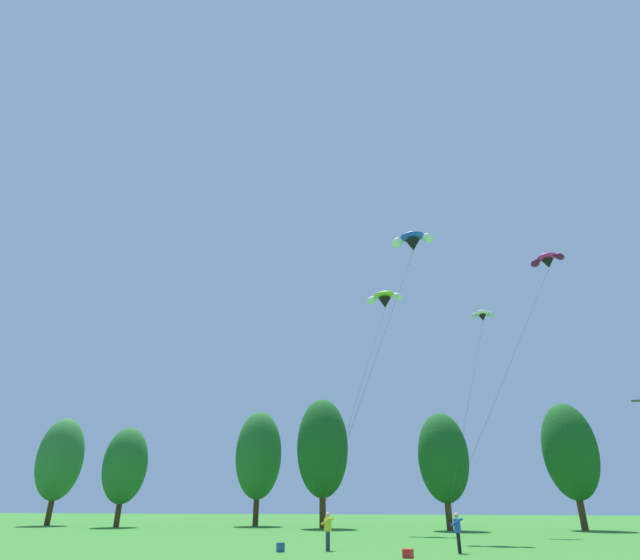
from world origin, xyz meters
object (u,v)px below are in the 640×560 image
object	(u,v)px
kite_flyer_near	(328,528)
backpack	(281,547)
kite_flyer_mid	(458,529)
parafoil_kite_far_blue_white	(413,241)
parafoil_kite_high_lime_white	(385,299)
parafoil_kite_low_white	(482,315)
picnic_cooler	(408,553)
parafoil_kite_mid_magenta	(547,260)

from	to	relation	value
kite_flyer_near	backpack	size ratio (longest dim) A/B	4.23
kite_flyer_mid	parafoil_kite_far_blue_white	bearing A→B (deg)	94.29
kite_flyer_near	parafoil_kite_high_lime_white	distance (m)	26.12
parafoil_kite_high_lime_white	parafoil_kite_low_white	size ratio (longest dim) A/B	1.14
kite_flyer_near	parafoil_kite_far_blue_white	world-z (taller)	parafoil_kite_far_blue_white
parafoil_kite_high_lime_white	picnic_cooler	world-z (taller)	parafoil_kite_high_lime_white
parafoil_kite_low_white	backpack	world-z (taller)	parafoil_kite_low_white
kite_flyer_mid	parafoil_kite_mid_magenta	size ratio (longest dim) A/B	0.08
parafoil_kite_far_blue_white	parafoil_kite_low_white	world-z (taller)	parafoil_kite_far_blue_white
kite_flyer_near	picnic_cooler	world-z (taller)	kite_flyer_near
kite_flyer_near	picnic_cooler	bearing A→B (deg)	-34.65
parafoil_kite_far_blue_white	parafoil_kite_low_white	bearing A→B (deg)	44.38
parafoil_kite_far_blue_white	parafoil_kite_low_white	distance (m)	9.26
picnic_cooler	parafoil_kite_high_lime_white	bearing A→B (deg)	16.35
kite_flyer_mid	parafoil_kite_mid_magenta	world-z (taller)	parafoil_kite_mid_magenta
kite_flyer_near	picnic_cooler	xyz separation A→B (m)	(3.96, -2.73, -0.83)
kite_flyer_near	parafoil_kite_high_lime_white	xyz separation A→B (m)	(2.29, 17.75, 19.02)
parafoil_kite_mid_magenta	parafoil_kite_far_blue_white	xyz separation A→B (m)	(-11.05, -3.01, 1.46)
picnic_cooler	kite_flyer_near	bearing A→B (deg)	67.06
parafoil_kite_low_white	picnic_cooler	distance (m)	26.48
picnic_cooler	backpack	bearing A→B (deg)	86.66
kite_flyer_near	backpack	distance (m)	2.48
kite_flyer_near	parafoil_kite_mid_magenta	distance (m)	29.33
parafoil_kite_low_white	parafoil_kite_mid_magenta	bearing A→B (deg)	-23.09
parafoil_kite_far_blue_white	kite_flyer_mid	bearing A→B (deg)	-85.71
parafoil_kite_high_lime_white	picnic_cooler	xyz separation A→B (m)	(1.66, -20.49, -19.85)
kite_flyer_near	kite_flyer_mid	world-z (taller)	same
parafoil_kite_far_blue_white	picnic_cooler	world-z (taller)	parafoil_kite_far_blue_white
picnic_cooler	parafoil_kite_mid_magenta	bearing A→B (deg)	-25.00
kite_flyer_near	parafoil_kite_low_white	distance (m)	25.43
parafoil_kite_high_lime_white	parafoil_kite_mid_magenta	bearing A→B (deg)	-15.03
kite_flyer_near	parafoil_kite_far_blue_white	xyz separation A→B (m)	(5.36, 10.96, 21.35)
parafoil_kite_mid_magenta	parafoil_kite_high_lime_white	bearing A→B (deg)	164.97
parafoil_kite_mid_magenta	picnic_cooler	world-z (taller)	parafoil_kite_mid_magenta
kite_flyer_mid	parafoil_kite_high_lime_white	bearing A→B (deg)	102.28
kite_flyer_near	parafoil_kite_mid_magenta	size ratio (longest dim) A/B	0.08
parafoil_kite_far_blue_white	backpack	size ratio (longest dim) A/B	54.11
parafoil_kite_far_blue_white	parafoil_kite_low_white	xyz separation A→B (m)	(5.49, 5.38, -5.16)
kite_flyer_mid	backpack	bearing A→B (deg)	-173.27
parafoil_kite_high_lime_white	parafoil_kite_low_white	bearing A→B (deg)	-9.42
kite_flyer_near	backpack	world-z (taller)	kite_flyer_near
parafoil_kite_mid_magenta	parafoil_kite_far_blue_white	bearing A→B (deg)	-164.78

